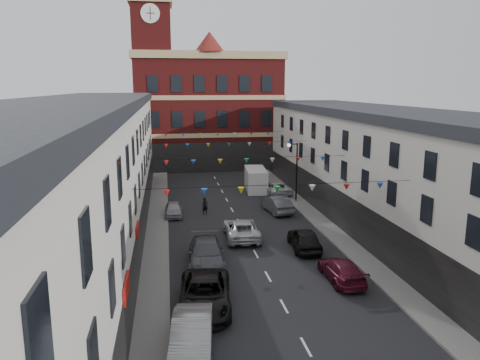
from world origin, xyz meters
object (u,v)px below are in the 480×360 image
car_right_d (304,239)px  car_left_e (174,209)px  car_left_d (206,253)px  pedestrian (205,206)px  car_right_f (275,188)px  car_left_b (192,336)px  car_right_c (342,270)px  car_left_c (205,294)px  car_right_e (277,204)px  moving_car (241,229)px  street_lamp (294,164)px  white_van (256,180)px

car_right_d → car_left_e: bearing=-44.5°
car_left_d → pedestrian: (0.95, 12.35, -0.03)m
car_right_f → car_left_b: bearing=62.8°
car_left_e → car_right_c: car_right_c is taller
car_right_f → pedestrian: size_ratio=3.24×
car_left_e → car_right_f: bearing=32.9°
car_left_c → car_left_b: bearing=-96.7°
car_right_e → car_right_f: car_right_e is taller
moving_car → pedestrian: size_ratio=3.44×
car_left_e → car_right_d: car_right_d is taller
street_lamp → car_right_f: bearing=106.0°
car_left_d → white_van: white_van is taller
street_lamp → car_left_e: 12.93m
car_right_e → pedestrian: bearing=-9.6°
car_left_b → car_left_d: 10.25m
car_right_c → car_right_d: 5.68m
car_left_b → car_left_c: bearing=83.9°
car_right_c → pedestrian: (-6.89, 16.05, 0.12)m
car_left_b → pedestrian: 22.62m
car_left_b → car_right_d: (8.69, 12.08, -0.04)m
car_left_d → moving_car: car_left_d is taller
car_left_b → moving_car: 15.95m
moving_car → car_right_f: bearing=-111.0°
car_right_d → white_van: bearing=-86.6°
car_right_e → pedestrian: car_right_e is taller
car_right_c → car_left_e: bearing=-58.2°
car_left_e → car_right_c: bearing=-58.2°
car_right_e → moving_car: 8.27m
car_left_b → white_van: 32.92m
street_lamp → car_right_d: 14.28m
car_left_b → car_left_d: size_ratio=0.89×
car_left_c → moving_car: 11.75m
white_van → car_left_d: bearing=-103.8°
white_van → car_right_d: bearing=-85.5°
car_right_e → car_right_f: 7.26m
car_right_d → white_van: (0.20, 19.62, 0.44)m
car_left_b → car_right_f: 31.20m
car_right_f → white_van: bearing=-61.4°
car_left_d → car_right_e: bearing=61.1°
car_left_e → car_right_f: (11.00, 7.00, 0.07)m
moving_car → car_left_e: bearing=-52.6°
car_left_d → white_van: 22.79m
car_left_e → street_lamp: bearing=15.9°
car_left_d → car_right_c: bearing=-22.2°
car_left_c → street_lamp: bearing=69.2°
car_right_d → car_right_e: 10.18m
car_left_e → car_right_d: size_ratio=0.82×
car_right_d → white_van: white_van is taller
car_right_e → car_left_c: bearing=58.3°
car_left_c → car_right_c: size_ratio=1.28×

